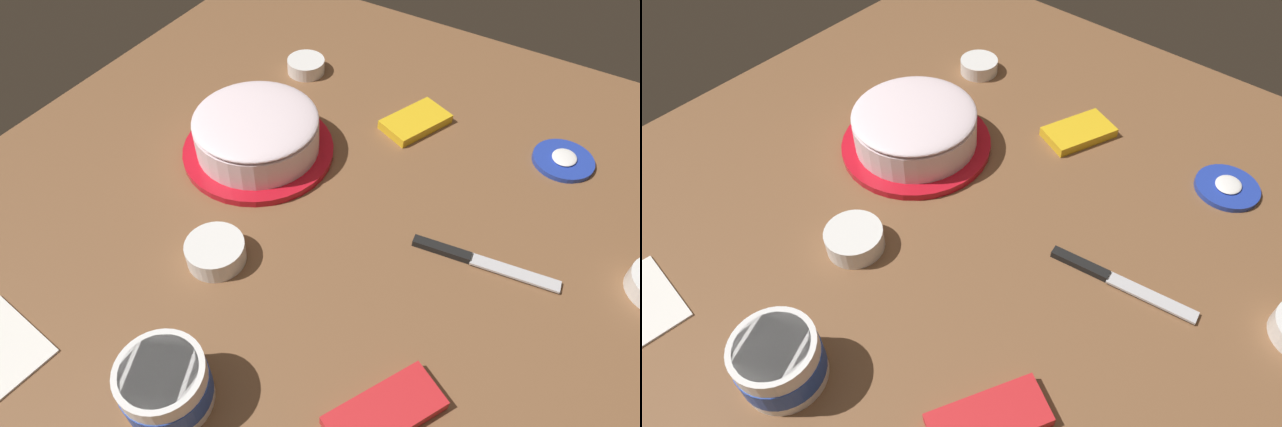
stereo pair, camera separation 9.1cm
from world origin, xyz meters
TOP-DOWN VIEW (x-y plane):
  - ground_plane at (0.00, 0.00)m, footprint 1.54×1.54m
  - frosted_cake at (-0.15, -0.31)m, footprint 0.29×0.29m
  - frosting_tub at (0.31, -0.12)m, footprint 0.12×0.12m
  - frosting_tub_lid at (-0.43, 0.20)m, footprint 0.11×0.11m
  - spreading_knife at (-0.12, 0.14)m, footprint 0.05×0.24m
  - sprinkle_bowl_yellow at (0.09, -0.21)m, footprint 0.10×0.10m
  - sprinkle_bowl_rainbow at (-0.42, -0.37)m, footprint 0.08×0.08m
  - candy_box_lower at (0.18, 0.13)m, footprint 0.17×0.14m
  - candy_box_upper at (-0.38, -0.08)m, footprint 0.15×0.12m

SIDE VIEW (x-z plane):
  - ground_plane at x=0.00m, z-range 0.00..0.00m
  - spreading_knife at x=-0.12m, z-range 0.00..0.01m
  - frosting_tub_lid at x=-0.43m, z-range 0.00..0.01m
  - candy_box_upper at x=-0.38m, z-range 0.00..0.02m
  - candy_box_lower at x=0.18m, z-range 0.00..0.02m
  - sprinkle_bowl_rainbow at x=-0.42m, z-range 0.00..0.03m
  - sprinkle_bowl_yellow at x=0.09m, z-range 0.00..0.04m
  - frosted_cake at x=-0.15m, z-range 0.00..0.09m
  - frosting_tub at x=0.31m, z-range 0.00..0.09m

